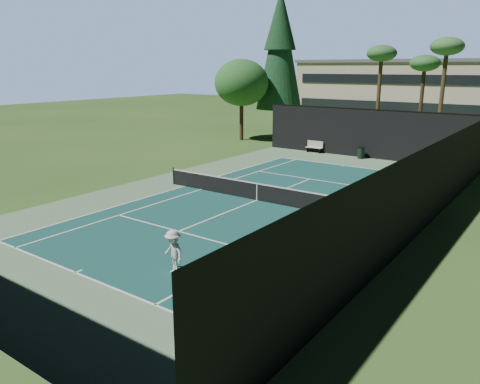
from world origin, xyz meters
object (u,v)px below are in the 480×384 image
object	(u,v)px
tennis_ball_a	(26,227)
tennis_ball_c	(267,186)
tennis_net	(257,191)
player	(173,252)
trash_bin	(361,153)
tennis_ball_b	(275,186)
tennis_ball_d	(256,174)
park_bench	(315,146)

from	to	relation	value
tennis_ball_a	tennis_ball_c	world-z (taller)	same
tennis_net	player	distance (m)	10.19
trash_bin	tennis_ball_a	bearing A→B (deg)	-103.59
player	tennis_ball_c	distance (m)	13.52
tennis_ball_b	tennis_ball_d	xyz separation A→B (m)	(-2.88, 2.20, -0.00)
tennis_ball_a	tennis_ball_c	xyz separation A→B (m)	(4.95, 13.22, -0.00)
player	tennis_ball_c	world-z (taller)	player
tennis_ball_a	tennis_ball_b	distance (m)	14.42
tennis_net	park_bench	bearing A→B (deg)	105.79
tennis_ball_c	trash_bin	world-z (taller)	trash_bin
tennis_ball_c	park_bench	size ratio (longest dim) A/B	0.04
park_bench	tennis_net	bearing A→B (deg)	-74.21
tennis_ball_a	park_bench	distance (m)	25.97
tennis_ball_d	tennis_net	bearing A→B (deg)	-55.74
tennis_ball_c	trash_bin	distance (m)	12.39
tennis_ball_b	trash_bin	world-z (taller)	trash_bin
trash_bin	park_bench	bearing A→B (deg)	175.18
tennis_net	park_bench	size ratio (longest dim) A/B	8.60
tennis_ball_c	tennis_net	bearing A→B (deg)	-67.42
tennis_net	tennis_ball_a	distance (m)	11.92
tennis_ball_b	tennis_ball_d	world-z (taller)	tennis_ball_b
tennis_net	trash_bin	world-z (taller)	tennis_net
player	tennis_ball_b	distance (m)	13.52
tennis_ball_c	trash_bin	bearing A→B (deg)	84.34
tennis_net	tennis_ball_a	xyz separation A→B (m)	(-6.23, -10.15, -0.52)
tennis_net	tennis_ball_b	world-z (taller)	tennis_net
tennis_ball_c	tennis_ball_d	xyz separation A→B (m)	(-2.41, 2.35, -0.00)
player	tennis_ball_d	world-z (taller)	player
tennis_net	park_bench	world-z (taller)	tennis_net
player	park_bench	world-z (taller)	player
park_bench	trash_bin	bearing A→B (deg)	-4.82
player	trash_bin	size ratio (longest dim) A/B	1.74
player	tennis_ball_a	distance (m)	9.18
player	tennis_ball_a	xyz separation A→B (m)	(-9.14, -0.39, -0.79)
player	tennis_ball_a	size ratio (longest dim) A/B	25.00
tennis_net	tennis_ball_c	distance (m)	3.37
tennis_net	park_bench	xyz separation A→B (m)	(-4.46, 15.76, -0.01)
park_bench	tennis_ball_a	bearing A→B (deg)	-93.92
park_bench	tennis_ball_d	bearing A→B (deg)	-85.76
park_bench	player	bearing A→B (deg)	-73.90
park_bench	tennis_ball_c	bearing A→B (deg)	-75.94
tennis_ball_d	park_bench	size ratio (longest dim) A/B	0.04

